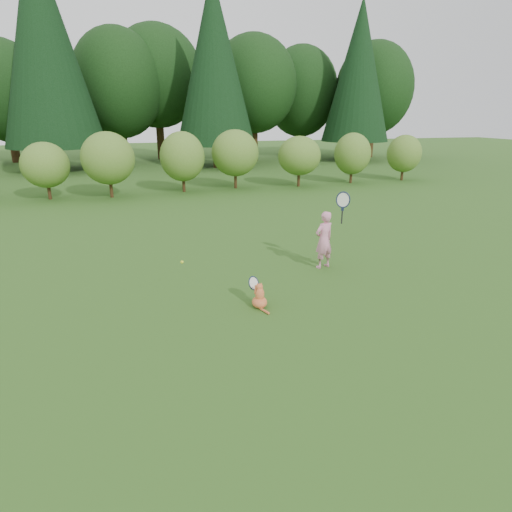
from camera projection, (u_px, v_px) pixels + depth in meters
name	position (u px, v px, depth m)	size (l,w,h in m)	color
ground	(257.00, 304.00, 8.25)	(100.00, 100.00, 0.00)	#254A14
shrub_row	(180.00, 161.00, 19.68)	(28.00, 3.00, 2.80)	#4B6F22
woodland_backdrop	(158.00, 46.00, 26.88)	(48.00, 10.00, 15.00)	black
child	(325.00, 239.00, 9.99)	(0.78, 0.51, 2.04)	pink
cat	(259.00, 295.00, 8.05)	(0.38, 0.73, 0.65)	#CA4C26
tennis_ball	(182.00, 262.00, 8.41)	(0.06, 0.06, 0.06)	#BBDD1A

